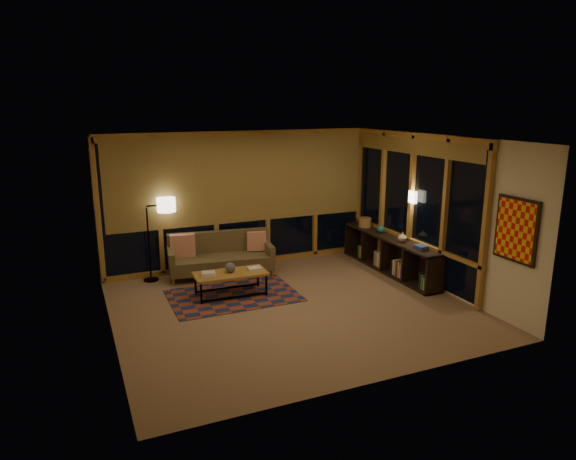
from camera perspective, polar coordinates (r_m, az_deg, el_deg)
name	(u,v)px	position (r m, az deg, el deg)	size (l,w,h in m)	color
floor	(291,307)	(8.41, 0.37, -8.58)	(5.50, 5.00, 0.01)	#9E7756
ceiling	(292,139)	(7.78, 0.40, 10.10)	(5.50, 5.00, 0.01)	beige
walls	(291,226)	(7.99, 0.38, 0.40)	(5.51, 5.01, 2.70)	beige
window_wall_back	(242,200)	(10.21, -5.14, 3.35)	(5.30, 0.16, 2.60)	#B48639
window_wall_right	(410,206)	(9.83, 13.39, 2.61)	(0.16, 3.70, 2.60)	#B48639
wall_art	(516,230)	(8.06, 23.99, 0.01)	(0.06, 0.74, 0.94)	red
wall_sconce	(413,197)	(9.64, 13.70, 3.58)	(0.12, 0.18, 0.22)	#FFF1CE
sofa	(221,256)	(9.84, -7.49, -2.84)	(1.94, 0.78, 0.79)	brown
pillow_left	(183,245)	(9.82, -11.64, -1.64)	(0.46, 0.15, 0.46)	#B33309
pillow_right	(256,242)	(10.02, -3.52, -1.33)	(0.37, 0.12, 0.37)	#B33309
area_rug	(234,296)	(8.92, -6.08, -7.25)	(2.15, 1.44, 0.01)	brown
coffee_table	(231,284)	(8.89, -6.38, -5.98)	(1.23, 0.56, 0.41)	#B48639
book_stack_a	(208,274)	(8.69, -8.83, -4.86)	(0.24, 0.19, 0.07)	silver
book_stack_b	(254,269)	(8.92, -3.75, -4.29)	(0.25, 0.20, 0.05)	silver
ceramic_pot	(230,267)	(8.82, -6.44, -4.14)	(0.17, 0.17, 0.17)	#2F2F31
floor_lamp	(149,240)	(9.73, -15.23, -1.11)	(0.52, 0.34, 1.55)	black
bookshelf	(389,254)	(10.21, 11.17, -2.65)	(0.40, 2.80, 0.70)	black
basket	(365,222)	(10.80, 8.54, 0.84)	(0.26, 0.26, 0.19)	olive
teal_bowl	(381,229)	(10.36, 10.27, 0.06)	(0.15, 0.15, 0.15)	#176664
vase	(402,237)	(9.78, 12.60, -0.77)	(0.18, 0.18, 0.18)	tan
shelf_book_stack	(421,247)	(9.37, 14.56, -1.88)	(0.18, 0.25, 0.07)	silver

